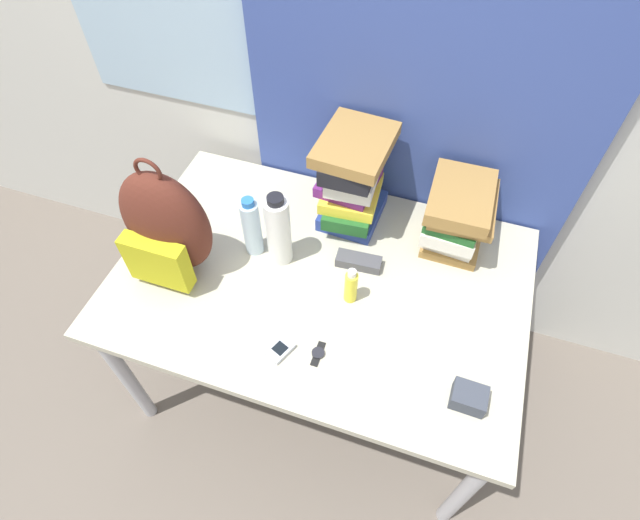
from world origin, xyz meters
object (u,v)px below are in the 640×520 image
(camera_pouch, at_px, (469,397))
(sunscreen_bottle, at_px, (351,286))
(sports_bottle, at_px, (278,230))
(backpack, at_px, (166,227))
(water_bottle, at_px, (252,227))
(wristwatch, at_px, (318,353))
(book_stack_left, at_px, (353,180))
(sunglasses_case, at_px, (359,261))
(book_stack_center, at_px, (457,215))
(cell_phone, at_px, (280,350))

(camera_pouch, bearing_deg, sunscreen_bottle, 150.87)
(sports_bottle, xyz_separation_m, camera_pouch, (0.67, -0.31, -0.11))
(backpack, relative_size, water_bottle, 1.89)
(wristwatch, bearing_deg, water_bottle, 137.22)
(sunscreen_bottle, bearing_deg, book_stack_left, 106.30)
(sports_bottle, xyz_separation_m, sunglasses_case, (0.26, 0.05, -0.12))
(sunglasses_case, bearing_deg, sunscreen_bottle, -85.12)
(book_stack_center, distance_m, sunscreen_bottle, 0.43)
(book_stack_center, height_order, wristwatch, book_stack_center)
(sunscreen_bottle, bearing_deg, book_stack_center, 52.82)
(backpack, distance_m, wristwatch, 0.60)
(sports_bottle, height_order, cell_phone, sports_bottle)
(cell_phone, bearing_deg, water_bottle, 123.84)
(water_bottle, bearing_deg, book_stack_center, 21.97)
(wristwatch, bearing_deg, book_stack_center, 62.56)
(book_stack_center, bearing_deg, sunscreen_bottle, -127.18)
(book_stack_left, relative_size, sunglasses_case, 2.26)
(water_bottle, xyz_separation_m, sunglasses_case, (0.35, 0.05, -0.10))
(book_stack_left, distance_m, camera_pouch, 0.77)
(water_bottle, distance_m, sports_bottle, 0.10)
(wristwatch, bearing_deg, sunglasses_case, 86.63)
(book_stack_left, bearing_deg, camera_pouch, -48.33)
(book_stack_center, relative_size, sunscreen_bottle, 2.03)
(backpack, bearing_deg, sunscreen_bottle, 5.25)
(sunglasses_case, bearing_deg, backpack, -161.52)
(camera_pouch, xyz_separation_m, wristwatch, (-0.44, 0.01, -0.02))
(book_stack_center, height_order, camera_pouch, book_stack_center)
(book_stack_left, height_order, cell_phone, book_stack_left)
(backpack, bearing_deg, wristwatch, -16.90)
(water_bottle, bearing_deg, sunglasses_case, 7.75)
(book_stack_center, xyz_separation_m, sports_bottle, (-0.53, -0.26, 0.01))
(backpack, relative_size, book_stack_left, 1.30)
(sports_bottle, distance_m, wristwatch, 0.41)
(book_stack_left, xyz_separation_m, camera_pouch, (0.50, -0.57, -0.15))
(backpack, relative_size, wristwatch, 5.53)
(water_bottle, height_order, wristwatch, water_bottle)
(sports_bottle, distance_m, sunscreen_bottle, 0.29)
(sports_bottle, relative_size, sunscreen_bottle, 1.99)
(backpack, height_order, sports_bottle, backpack)
(backpack, bearing_deg, cell_phone, -23.65)
(sports_bottle, bearing_deg, water_bottle, 177.69)
(book_stack_center, distance_m, water_bottle, 0.67)
(sunscreen_bottle, xyz_separation_m, wristwatch, (-0.03, -0.22, -0.06))
(water_bottle, height_order, camera_pouch, water_bottle)
(sunscreen_bottle, xyz_separation_m, sunglasses_case, (-0.01, 0.14, -0.05))
(backpack, distance_m, sports_bottle, 0.34)
(book_stack_center, height_order, water_bottle, same)
(sunglasses_case, bearing_deg, wristwatch, -93.37)
(book_stack_center, distance_m, sports_bottle, 0.59)
(sunscreen_bottle, bearing_deg, backpack, -174.75)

